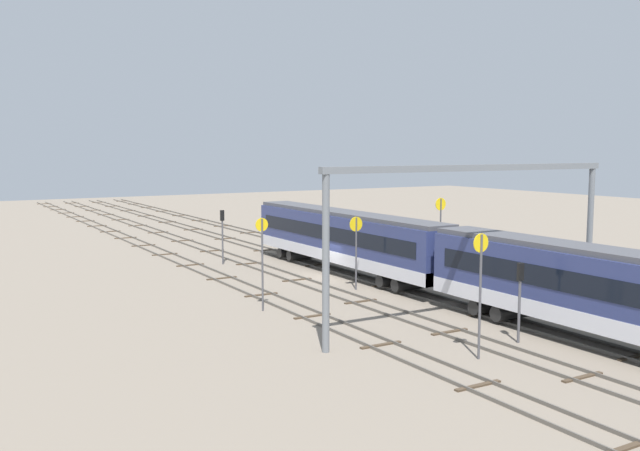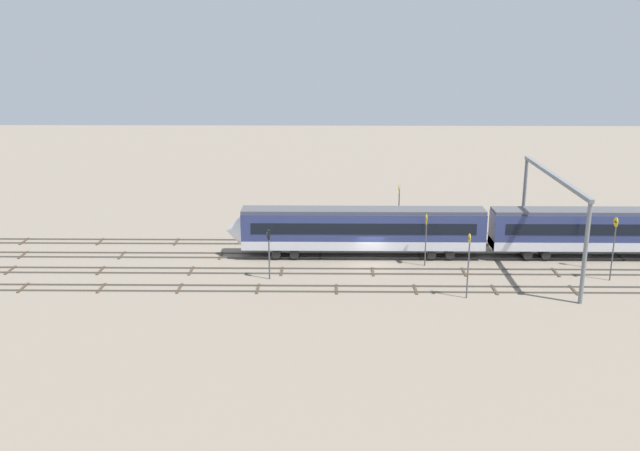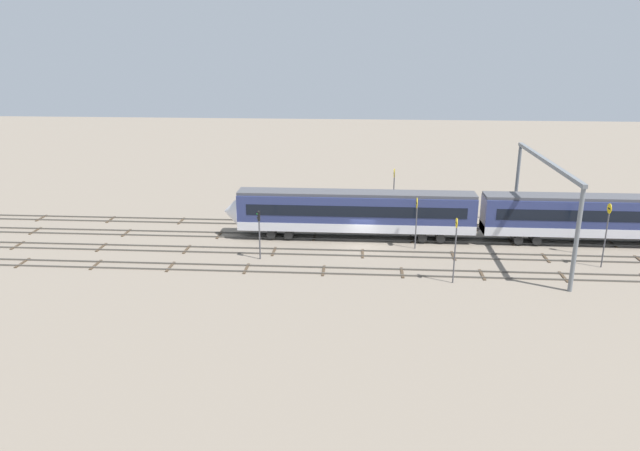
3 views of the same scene
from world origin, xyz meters
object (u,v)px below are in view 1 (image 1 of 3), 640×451
at_px(speed_sign_distant_end, 480,280).
at_px(relay_cabinet, 340,238).
at_px(speed_sign_mid_trackside, 356,241).
at_px(signal_light_trackside_approach, 520,290).
at_px(speed_sign_far_trackside, 262,253).
at_px(overhead_gantry, 476,205).
at_px(speed_sign_near_foreground, 440,225).
at_px(signal_light_trackside_departure, 222,229).

height_order(speed_sign_distant_end, relay_cabinet, speed_sign_distant_end).
height_order(speed_sign_mid_trackside, signal_light_trackside_approach, speed_sign_mid_trackside).
distance_m(speed_sign_far_trackside, speed_sign_distant_end, 14.61).
xyz_separation_m(overhead_gantry, relay_cabinet, (29.77, -10.02, -5.86)).
bearing_deg(speed_sign_far_trackside, speed_sign_near_foreground, -76.48).
bearing_deg(speed_sign_far_trackside, speed_sign_distant_end, -161.90).
bearing_deg(signal_light_trackside_departure, speed_sign_near_foreground, -134.86).
bearing_deg(speed_sign_distant_end, speed_sign_near_foreground, -35.64).
height_order(overhead_gantry, speed_sign_mid_trackside, overhead_gantry).
relative_size(speed_sign_mid_trackside, speed_sign_far_trackside, 0.90).
xyz_separation_m(overhead_gantry, speed_sign_mid_trackside, (11.76, 0.01, -3.37)).
xyz_separation_m(overhead_gantry, speed_sign_far_trackside, (9.30, 8.44, -3.24)).
xyz_separation_m(speed_sign_near_foreground, relay_cabinet, (16.25, -0.95, -2.99)).
bearing_deg(speed_sign_far_trackside, overhead_gantry, -137.76).
xyz_separation_m(speed_sign_near_foreground, speed_sign_mid_trackside, (-1.75, 9.09, -0.50)).
relative_size(signal_light_trackside_approach, relay_cabinet, 2.18).
relative_size(overhead_gantry, speed_sign_near_foreground, 3.26).
bearing_deg(speed_sign_distant_end, speed_sign_far_trackside, 18.10).
distance_m(speed_sign_mid_trackside, signal_light_trackside_departure, 15.24).
relative_size(overhead_gantry, relay_cabinet, 10.42).
xyz_separation_m(speed_sign_mid_trackside, signal_light_trackside_departure, (14.71, 3.94, -0.39)).
bearing_deg(speed_sign_far_trackside, relay_cabinet, -42.06).
relative_size(speed_sign_near_foreground, speed_sign_mid_trackside, 1.17).
xyz_separation_m(speed_sign_far_trackside, signal_light_trackside_approach, (-12.87, -8.21, -0.84)).
distance_m(speed_sign_mid_trackside, speed_sign_distant_end, 16.82).
height_order(speed_sign_far_trackside, speed_sign_distant_end, speed_sign_distant_end).
relative_size(speed_sign_near_foreground, signal_light_trackside_approach, 1.46).
distance_m(signal_light_trackside_departure, relay_cabinet, 14.51).
xyz_separation_m(speed_sign_mid_trackside, signal_light_trackside_approach, (-15.34, 0.22, -0.71)).
height_order(speed_sign_near_foreground, speed_sign_far_trackside, speed_sign_near_foreground).
distance_m(speed_sign_near_foreground, speed_sign_mid_trackside, 9.27).
bearing_deg(signal_light_trackside_departure, overhead_gantry, -171.51).
bearing_deg(speed_sign_distant_end, overhead_gantry, -40.38).
relative_size(speed_sign_far_trackside, relay_cabinet, 3.02).
distance_m(overhead_gantry, relay_cabinet, 31.95).
bearing_deg(speed_sign_mid_trackside, signal_light_trackside_departure, 15.00).
height_order(overhead_gantry, speed_sign_near_foreground, overhead_gantry).
bearing_deg(speed_sign_distant_end, speed_sign_mid_trackside, -13.39).
bearing_deg(overhead_gantry, relay_cabinet, -18.61).
bearing_deg(signal_light_trackside_departure, signal_light_trackside_approach, -172.94).
bearing_deg(signal_light_trackside_approach, speed_sign_far_trackside, 32.54).
height_order(speed_sign_far_trackside, signal_light_trackside_approach, speed_sign_far_trackside).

